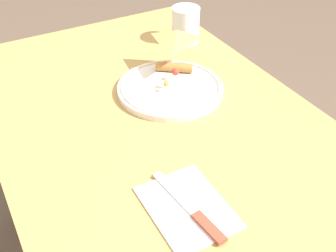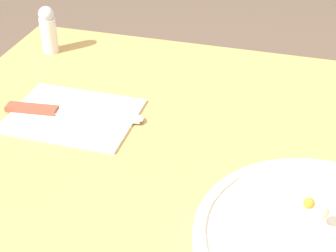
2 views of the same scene
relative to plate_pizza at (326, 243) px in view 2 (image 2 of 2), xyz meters
name	(u,v)px [view 2 (image 2 of 2)]	position (x,y,z in m)	size (l,w,h in m)	color
plate_pizza	(326,243)	(0.00, 0.00, 0.00)	(0.27, 0.27, 0.05)	silver
napkin_folded	(73,116)	(-0.36, 0.16, -0.01)	(0.18, 0.14, 0.00)	white
butter_knife	(66,112)	(-0.37, 0.16, -0.01)	(0.20, 0.04, 0.01)	#99422D
salt_shaker	(48,29)	(-0.48, 0.35, 0.03)	(0.03, 0.03, 0.08)	silver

